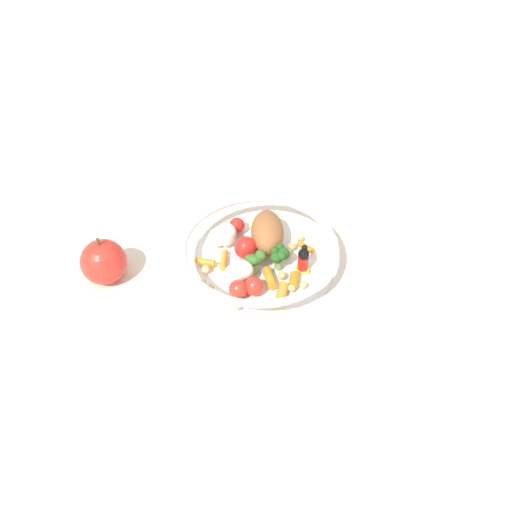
# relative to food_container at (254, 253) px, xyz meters

# --- Properties ---
(ground_plane) EXTENTS (2.40, 2.40, 0.00)m
(ground_plane) POSITION_rel_food_container_xyz_m (0.01, -0.00, -0.03)
(ground_plane) COLOR silver
(food_container) EXTENTS (0.23, 0.23, 0.05)m
(food_container) POSITION_rel_food_container_xyz_m (0.00, 0.00, 0.00)
(food_container) COLOR white
(food_container) RESTS_ON ground_plane
(loose_apple) EXTENTS (0.07, 0.07, 0.08)m
(loose_apple) POSITION_rel_food_container_xyz_m (-0.21, 0.00, 0.01)
(loose_apple) COLOR red
(loose_apple) RESTS_ON ground_plane
(folded_napkin) EXTENTS (0.17, 0.16, 0.01)m
(folded_napkin) POSITION_rel_food_container_xyz_m (0.16, -0.13, -0.02)
(folded_napkin) COLOR white
(folded_napkin) RESTS_ON ground_plane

